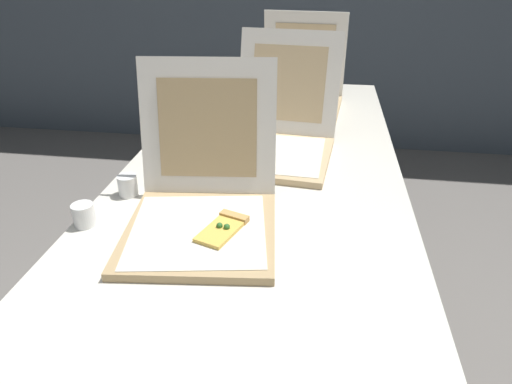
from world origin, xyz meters
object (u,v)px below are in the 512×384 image
object	(u,v)px
cup_white_near_left	(84,215)
cup_white_mid	(183,166)
cup_white_near_center	(128,185)
pizza_box_middle	(278,138)
table	(258,194)
pizza_box_front	(203,207)
pizza_box_back	(298,95)
cup_white_far	(210,125)

from	to	relation	value
cup_white_near_left	cup_white_mid	bearing A→B (deg)	62.43
cup_white_near_center	cup_white_mid	bearing A→B (deg)	51.62
pizza_box_middle	cup_white_mid	bearing A→B (deg)	-136.53
table	cup_white_near_left	bearing A→B (deg)	-142.87
pizza_box_front	cup_white_near_center	world-z (taller)	pizza_box_front
table	cup_white_near_center	size ratio (longest dim) A/B	38.49
cup_white_near_left	cup_white_near_center	size ratio (longest dim) A/B	1.00
pizza_box_middle	pizza_box_back	world-z (taller)	pizza_box_back
cup_white_mid	cup_white_far	distance (m)	0.38
pizza_box_back	cup_white_near_left	bearing A→B (deg)	-109.43
cup_white_far	table	bearing A→B (deg)	-57.99
pizza_box_middle	cup_white_near_left	bearing A→B (deg)	-123.94
cup_white_near_center	cup_white_far	distance (m)	0.55
table	pizza_box_middle	world-z (taller)	pizza_box_middle
cup_white_far	cup_white_mid	bearing A→B (deg)	-89.59
pizza_box_middle	cup_white_near_left	size ratio (longest dim) A/B	8.34
pizza_box_front	pizza_box_back	world-z (taller)	pizza_box_back
pizza_box_middle	pizza_box_front	bearing A→B (deg)	-100.17
cup_white_mid	cup_white_far	size ratio (longest dim) A/B	1.00
pizza_box_middle	pizza_box_back	distance (m)	0.53
pizza_box_front	cup_white_near_left	world-z (taller)	pizza_box_front
table	cup_white_near_center	world-z (taller)	cup_white_near_center
cup_white_far	pizza_box_back	bearing A→B (deg)	48.72
cup_white_mid	pizza_box_back	bearing A→B (deg)	66.81
cup_white_near_left	cup_white_near_center	bearing A→B (deg)	74.21
table	cup_white_near_center	distance (m)	0.40
pizza_box_middle	cup_white_near_center	xyz separation A→B (m)	(-0.40, -0.37, -0.02)
pizza_box_front	cup_white_near_left	size ratio (longest dim) A/B	8.01
cup_white_near_left	cup_white_near_center	xyz separation A→B (m)	(0.05, 0.17, 0.00)
cup_white_near_center	cup_white_far	size ratio (longest dim) A/B	1.00
table	pizza_box_front	bearing A→B (deg)	-111.38
pizza_box_front	pizza_box_back	xyz separation A→B (m)	(0.18, 1.03, 0.00)
cup_white_mid	cup_white_near_left	bearing A→B (deg)	-117.57
cup_white_far	pizza_box_front	bearing A→B (deg)	-78.04
pizza_box_front	cup_white_mid	bearing A→B (deg)	109.70
pizza_box_middle	cup_white_near_center	bearing A→B (deg)	-131.61
pizza_box_front	pizza_box_middle	distance (m)	0.52
cup_white_near_left	cup_white_far	world-z (taller)	same
table	pizza_box_front	xyz separation A→B (m)	(-0.11, -0.27, 0.10)
cup_white_mid	pizza_box_front	bearing A→B (deg)	-64.11
pizza_box_front	cup_white_mid	distance (m)	0.32
table	pizza_box_middle	bearing A→B (deg)	81.00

